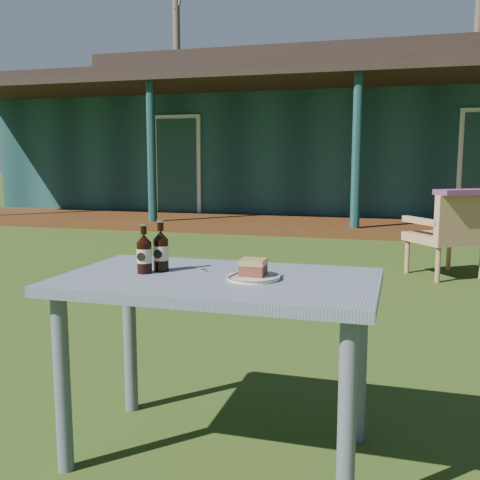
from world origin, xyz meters
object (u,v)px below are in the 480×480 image
(cafe_table, at_px, (218,303))
(cake_slice, at_px, (253,267))
(cola_bottle_near, at_px, (161,251))
(cola_bottle_far, at_px, (144,253))
(armchair_left, at_px, (451,231))
(plate, at_px, (253,277))

(cafe_table, height_order, cake_slice, cake_slice)
(cola_bottle_near, height_order, cola_bottle_far, cola_bottle_near)
(cake_slice, xyz_separation_m, cola_bottle_far, (-0.44, -0.01, 0.03))
(cafe_table, bearing_deg, cola_bottle_near, 169.62)
(cola_bottle_near, distance_m, cola_bottle_far, 0.08)
(cola_bottle_far, bearing_deg, cake_slice, 1.61)
(cola_bottle_near, xyz_separation_m, armchair_left, (1.39, 3.81, -0.33))
(cola_bottle_near, bearing_deg, plate, -7.24)
(cafe_table, height_order, plate, plate)
(cafe_table, bearing_deg, cake_slice, -1.28)
(cafe_table, distance_m, cola_bottle_far, 0.35)
(cafe_table, xyz_separation_m, cake_slice, (0.14, -0.00, 0.15))
(cola_bottle_near, bearing_deg, armchair_left, 69.94)
(cake_slice, height_order, armchair_left, armchair_left)
(cola_bottle_near, height_order, armchair_left, cola_bottle_near)
(cafe_table, xyz_separation_m, cola_bottle_near, (-0.26, 0.05, 0.18))
(plate, xyz_separation_m, cake_slice, (-0.00, 0.00, 0.04))
(plate, relative_size, cola_bottle_far, 1.04)
(cake_slice, bearing_deg, plate, -33.40)
(cola_bottle_near, bearing_deg, cola_bottle_far, -124.60)
(cake_slice, bearing_deg, cola_bottle_far, -178.39)
(cafe_table, distance_m, cola_bottle_near, 0.32)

